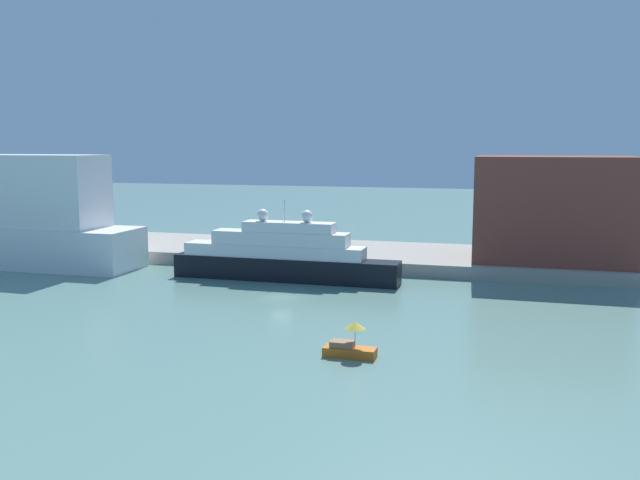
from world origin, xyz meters
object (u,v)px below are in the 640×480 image
Objects in this scene: parked_car at (242,243)px; harbor_building at (553,209)px; large_yacht at (282,256)px; mooring_bollard at (326,255)px; small_motorboat at (350,345)px; person_figure at (274,244)px.

harbor_building is at bearing 0.67° from parked_car.
harbor_building is at bearing 23.78° from large_yacht.
large_yacht is 8.78m from mooring_bollard.
person_figure reaches higher than small_motorboat.
small_motorboat is (15.81, -28.83, -2.12)m from large_yacht.
mooring_bollard is at bearing 108.37° from small_motorboat.
large_yacht is 6.56× the size of parked_car.
harbor_building is 4.47× the size of parked_car.
mooring_bollard is at bearing 65.73° from large_yacht.
person_figure reaches higher than mooring_bollard.
harbor_building is 45.19m from parked_car.
large_yacht is at bearing -156.22° from harbor_building.
mooring_bollard is (14.92, -6.23, -0.20)m from parked_car.
parked_car is at bearing 128.57° from large_yacht.
small_motorboat is 2.43× the size of person_figure.
person_figure is 10.90m from mooring_bollard.
large_yacht is at bearing 118.74° from small_motorboat.
parked_car is at bearing 122.23° from small_motorboat.
person_figure is at bearing 113.66° from large_yacht.
large_yacht is 1.47× the size of harbor_building.
harbor_building is 23.11× the size of mooring_bollard.
harbor_building is at bearing 68.00° from small_motorboat.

